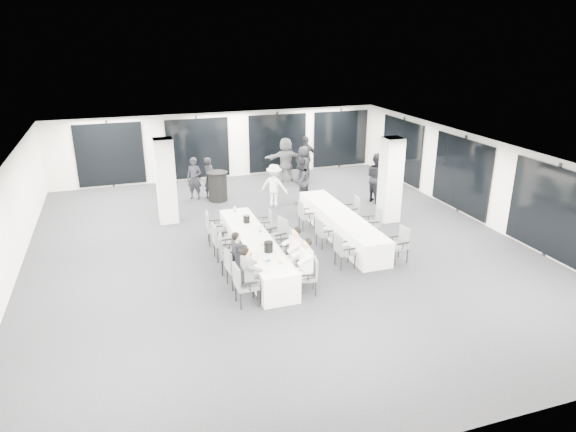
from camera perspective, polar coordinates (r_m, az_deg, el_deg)
name	(u,v)px	position (r m, az deg, el deg)	size (l,w,h in m)	color
room	(294,189)	(15.94, 0.64, 3.05)	(14.04, 16.04, 2.84)	black
column_left	(166,181)	(17.19, -13.42, 3.80)	(0.60, 0.60, 2.80)	silver
column_right	(390,180)	(17.17, 11.30, 3.96)	(0.60, 0.60, 2.80)	silver
banquet_table_main	(255,250)	(14.04, -3.72, -3.82)	(0.90, 5.00, 0.75)	white
banquet_table_side	(341,225)	(15.84, 5.87, -1.05)	(0.90, 5.00, 0.75)	white
cocktail_table	(218,186)	(19.27, -7.82, 3.31)	(0.79, 0.79, 1.10)	black
chair_main_left_near	(243,282)	(11.92, -5.03, -7.34)	(0.53, 0.59, 1.02)	#505257
chair_main_left_second	(234,266)	(12.76, -6.03, -5.54)	(0.54, 0.59, 0.98)	#505257
chair_main_left_mid	(226,251)	(13.50, -6.85, -3.92)	(0.62, 0.66, 1.04)	#505257
chair_main_left_fourth	(220,239)	(14.29, -7.58, -2.60)	(0.53, 0.59, 1.03)	#505257
chair_main_left_far	(213,226)	(15.32, -8.39, -1.11)	(0.56, 0.61, 1.01)	#505257
chair_main_right_near	(310,274)	(12.42, 2.46, -6.41)	(0.54, 0.57, 0.91)	#505257
chair_main_right_second	(299,258)	(13.07, 1.26, -4.69)	(0.62, 0.64, 1.01)	#505257
chair_main_right_mid	(287,245)	(13.94, -0.12, -3.20)	(0.51, 0.56, 0.95)	#505257
chair_main_right_fourth	(279,234)	(14.59, -1.05, -1.96)	(0.62, 0.65, 1.01)	#505257
chair_main_right_far	(266,222)	(15.72, -2.43, -0.67)	(0.50, 0.54, 0.86)	#505257
chair_side_left_near	(343,249)	(13.79, 6.08, -3.62)	(0.48, 0.54, 0.94)	#505257
chair_side_left_mid	(323,231)	(15.01, 3.88, -1.72)	(0.48, 0.52, 0.86)	#505257
chair_side_left_far	(305,214)	(16.32, 1.85, 0.25)	(0.47, 0.53, 0.91)	#505257
chair_side_right_near	(400,242)	(14.41, 12.36, -2.86)	(0.53, 0.58, 0.97)	#505257
chair_side_right_mid	(374,222)	(15.67, 9.48, -0.61)	(0.62, 0.65, 1.04)	#505257
chair_side_right_far	(353,209)	(16.89, 7.20, 0.81)	(0.53, 0.57, 0.92)	#505257
seated_guest_a	(250,272)	(11.85, -4.26, -6.21)	(0.50, 0.38, 1.44)	#595B61
seated_guest_b	(240,256)	(12.69, -5.34, -4.39)	(0.50, 0.38, 1.44)	black
seated_guest_c	(304,263)	(12.26, 1.75, -5.24)	(0.50, 0.38, 1.44)	silver
seated_guest_d	(293,251)	(12.91, 0.59, -3.88)	(0.50, 0.38, 1.44)	silver
standing_guest_a	(210,175)	(19.59, -8.72, 4.52)	(0.64, 0.52, 1.76)	black
standing_guest_b	(300,178)	(18.70, 1.35, 4.26)	(0.93, 0.57, 1.92)	black
standing_guest_c	(274,183)	(18.43, -1.55, 3.74)	(1.13, 0.57, 1.74)	silver
standing_guest_d	(306,155)	(21.82, 1.97, 6.81)	(1.24, 0.69, 2.11)	black
standing_guest_e	(303,163)	(21.11, 1.68, 5.91)	(0.86, 0.52, 1.78)	black
standing_guest_f	(286,157)	(21.48, -0.26, 6.61)	(1.94, 0.74, 2.11)	#595B61
standing_guest_g	(194,176)	(19.52, -10.39, 4.42)	(0.65, 0.53, 1.79)	black
standing_guest_h	(377,174)	(19.13, 9.87, 4.59)	(1.01, 0.61, 2.09)	black
ice_bucket_near	(268,247)	(12.96, -2.19, -3.44)	(0.24, 0.24, 0.27)	black
ice_bucket_far	(246,219)	(14.94, -4.64, -0.34)	(0.20, 0.20, 0.22)	black
water_bottle_a	(269,259)	(12.32, -2.14, -4.80)	(0.08, 0.08, 0.24)	silver
water_bottle_b	(260,230)	(14.07, -3.11, -1.58)	(0.08, 0.08, 0.24)	silver
water_bottle_c	(235,210)	(15.72, -5.93, 0.68)	(0.07, 0.07, 0.22)	silver
plate_a	(267,261)	(12.47, -2.35, -5.05)	(0.18, 0.18, 0.03)	white
plate_b	(280,263)	(12.39, -0.85, -5.21)	(0.21, 0.21, 0.03)	white
plate_c	(263,245)	(13.41, -2.81, -3.19)	(0.20, 0.20, 0.03)	white
wine_glass	(286,267)	(11.85, -0.21, -5.70)	(0.08, 0.08, 0.20)	silver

